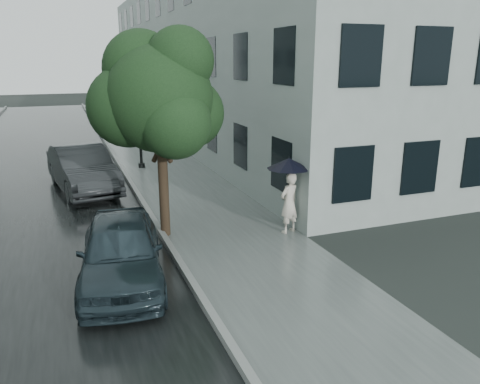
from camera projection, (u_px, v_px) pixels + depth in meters
name	position (u px, v px, depth m)	size (l,w,h in m)	color
ground	(260.00, 272.00, 10.32)	(120.00, 120.00, 0.00)	black
sidewalk	(160.00, 163.00, 21.18)	(3.50, 60.00, 0.01)	slate
kerb_near	(119.00, 164.00, 20.53)	(0.15, 60.00, 0.15)	slate
asphalt_road	(33.00, 172.00, 19.35)	(6.85, 60.00, 0.00)	black
building_near	(217.00, 59.00, 28.47)	(7.02, 36.00, 9.00)	gray
pedestrian	(289.00, 203.00, 12.47)	(0.60, 0.39, 1.65)	beige
umbrella	(289.00, 163.00, 12.17)	(1.51, 1.51, 1.17)	black
street_tree	(159.00, 97.00, 11.61)	(3.48, 3.16, 5.32)	#332619
lamp_post	(134.00, 101.00, 19.44)	(0.83, 0.45, 4.97)	black
car_near	(121.00, 250.00, 9.70)	(1.65, 4.11, 1.40)	#1B292F
car_far	(82.00, 169.00, 16.51)	(1.67, 4.79, 1.58)	#232628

